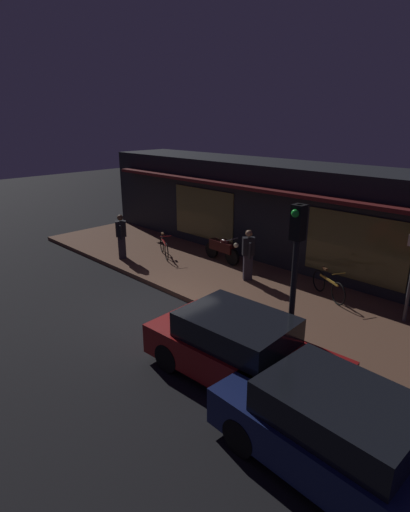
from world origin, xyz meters
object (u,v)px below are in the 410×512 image
Objects in this scene: motorcycle at (223,248)px; traffic_light_pole at (295,260)px; person_photographer at (121,236)px; parked_car_near at (240,349)px; person_bystander at (248,254)px; parked_car_far at (343,436)px; bicycle_parked at (328,286)px; bicycle_extra at (164,247)px.

traffic_light_pole is (5.39, -3.80, 1.83)m from motorcycle.
traffic_light_pole reaches higher than person_photographer.
motorcycle is at bearing 135.40° from parked_car_near.
parked_car_far is (5.75, -4.86, -0.32)m from person_bystander.
parked_car_near and parked_car_far have the same top height.
bicycle_parked is 0.36× the size of parked_car_far.
bicycle_extra is 0.41× the size of traffic_light_pole.
bicycle_parked is at bearing 8.56° from bicycle_extra.
bicycle_parked is 4.27m from traffic_light_pole.
traffic_light_pole is 0.86× the size of parked_car_far.
motorcycle is at bearing 29.19° from bicycle_extra.
bicycle_extra is at bearing -174.24° from person_bystander.
bicycle_extra is 0.35× the size of parked_car_near.
person_bystander is at bearing 139.75° from traffic_light_pole.
motorcycle reaches higher than bicycle_parked.
person_photographer and person_bystander have the same top height.
bicycle_extra is at bearing 53.81° from person_photographer.
person_bystander is (3.77, 0.38, 0.52)m from bicycle_extra.
bicycle_extra is at bearing 154.81° from parked_car_far.
person_photographer is at bearing 170.27° from traffic_light_pole.
traffic_light_pole is at bearing 64.57° from parked_car_near.
person_photographer is (-0.92, -1.26, 0.52)m from bicycle_extra.
motorcycle is 4.33m from bicycle_parked.
motorcycle is at bearing 143.40° from parked_car_far.
motorcycle is 3.78m from person_photographer.
person_photographer is 1.00× the size of person_bystander.
traffic_light_pole is (7.39, -2.68, 1.97)m from bicycle_extra.
motorcycle is 6.85m from traffic_light_pole.
person_photographer is 4.97m from person_bystander.
parked_car_near reaches higher than bicycle_extra.
traffic_light_pole is at bearing 139.94° from parked_car_far.
motorcycle is 1.02× the size of person_bystander.
parked_car_near is (6.89, -3.72, 0.20)m from bicycle_extra.
bicycle_extra is 0.88× the size of person_photographer.
person_bystander is 0.40× the size of parked_car_far.
person_photographer is at bearing -160.72° from person_bystander.
parked_car_far is at bearing -59.48° from bicycle_parked.
parked_car_far is at bearing -16.07° from parked_car_near.
parked_car_near is at bearing -82.99° from bicycle_parked.
person_bystander is at bearing 5.76° from bicycle_extra.
parked_car_far is (10.44, -3.22, -0.32)m from person_photographer.
person_bystander reaches higher than parked_car_far.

